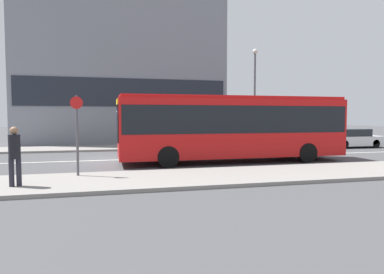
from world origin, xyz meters
TOP-DOWN VIEW (x-y plane):
  - ground_plane at (0.00, 0.00)m, footprint 120.00×120.00m
  - sidewalk_near at (0.00, -6.25)m, footprint 44.00×3.50m
  - sidewalk_far at (0.00, 6.25)m, footprint 44.00×3.50m
  - lane_centerline at (0.00, 0.00)m, footprint 41.80×0.16m
  - apartment_block_left_tower at (1.16, 11.96)m, footprint 16.94×4.99m
  - city_bus at (5.77, -2.12)m, footprint 11.13×2.56m
  - parked_car_0 at (11.62, 3.30)m, footprint 4.63×1.71m
  - parked_car_1 at (17.02, 3.20)m, footprint 4.18×1.74m
  - pedestrian_near_stop at (-2.97, -6.71)m, footprint 0.34×0.34m
  - bus_stop_sign at (-1.28, -5.19)m, footprint 0.44×0.12m
  - street_lamp at (10.16, 5.04)m, footprint 0.36×0.36m

SIDE VIEW (x-z plane):
  - ground_plane at x=0.00m, z-range 0.00..0.00m
  - lane_centerline at x=0.00m, z-range 0.00..0.01m
  - sidewalk_near at x=0.00m, z-range 0.00..0.13m
  - sidewalk_far at x=0.00m, z-range 0.00..0.13m
  - parked_car_0 at x=11.62m, z-range -0.03..1.29m
  - parked_car_1 at x=17.02m, z-range -0.04..1.31m
  - pedestrian_near_stop at x=-2.97m, z-range 0.26..2.08m
  - bus_stop_sign at x=-1.28m, z-range 0.36..3.24m
  - city_bus at x=5.77m, z-range 0.24..3.47m
  - street_lamp at x=10.16m, z-range 0.89..7.85m
  - apartment_block_left_tower at x=1.16m, z-range -0.01..15.02m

